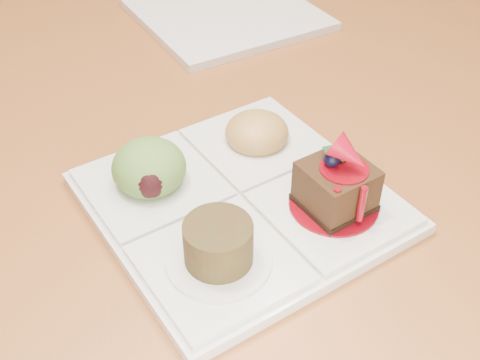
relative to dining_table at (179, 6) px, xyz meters
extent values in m
plane|color=#553718|center=(0.00, 0.00, -0.68)|extent=(6.00, 6.00, 0.00)
cylinder|color=#965A27|center=(-0.44, 0.84, -0.33)|extent=(0.06, 0.06, 0.71)
cylinder|color=black|center=(0.48, -0.19, -0.47)|extent=(0.04, 0.04, 0.43)
cube|color=silver|center=(0.01, -0.63, 0.07)|extent=(0.35, 0.35, 0.01)
cube|color=silver|center=(0.09, -0.67, 0.08)|extent=(0.16, 0.16, 0.01)
cube|color=silver|center=(-0.02, -0.72, 0.08)|extent=(0.16, 0.16, 0.01)
cube|color=silver|center=(-0.08, -0.60, 0.08)|extent=(0.16, 0.16, 0.01)
cube|color=silver|center=(0.04, -0.55, 0.08)|extent=(0.16, 0.16, 0.01)
cylinder|color=maroon|center=(0.09, -0.67, 0.09)|extent=(0.09, 0.09, 0.00)
cube|color=black|center=(0.09, -0.67, 0.09)|extent=(0.08, 0.08, 0.01)
cube|color=#321E0D|center=(0.09, -0.67, 0.11)|extent=(0.08, 0.08, 0.04)
cylinder|color=maroon|center=(0.09, -0.67, 0.13)|extent=(0.04, 0.04, 0.00)
sphere|color=black|center=(0.09, -0.66, 0.14)|extent=(0.02, 0.02, 0.02)
cone|color=#A90A1F|center=(0.10, -0.67, 0.15)|extent=(0.05, 0.05, 0.04)
cube|color=#124818|center=(0.10, -0.65, 0.14)|extent=(0.02, 0.02, 0.01)
cube|color=#124818|center=(0.09, -0.65, 0.14)|extent=(0.01, 0.02, 0.01)
cylinder|color=maroon|center=(0.08, -0.70, 0.11)|extent=(0.01, 0.01, 0.04)
cylinder|color=maroon|center=(0.11, -0.70, 0.11)|extent=(0.01, 0.01, 0.04)
cylinder|color=maroon|center=(0.06, -0.66, 0.11)|extent=(0.01, 0.01, 0.04)
cylinder|color=silver|center=(-0.02, -0.72, 0.09)|extent=(0.09, 0.09, 0.00)
cylinder|color=#3F1E12|center=(-0.02, -0.72, 0.11)|extent=(0.06, 0.06, 0.04)
cylinder|color=#4F3010|center=(-0.02, -0.72, 0.12)|extent=(0.05, 0.05, 0.00)
ellipsoid|color=#527E33|center=(-0.08, -0.60, 0.10)|extent=(0.07, 0.07, 0.06)
ellipsoid|color=black|center=(-0.08, -0.63, 0.10)|extent=(0.04, 0.03, 0.03)
ellipsoid|color=#AC7E3E|center=(0.04, -0.55, 0.09)|extent=(0.07, 0.07, 0.04)
cube|color=#B8540D|center=(0.05, -0.55, 0.10)|extent=(0.02, 0.02, 0.02)
cube|color=#397A1A|center=(0.04, -0.53, 0.10)|extent=(0.02, 0.02, 0.01)
cube|color=#B8540D|center=(0.03, -0.55, 0.10)|extent=(0.02, 0.02, 0.01)
cube|color=#397A1A|center=(0.05, -0.57, 0.10)|extent=(0.02, 0.02, 0.02)
cube|color=silver|center=(0.06, -0.20, 0.07)|extent=(0.32, 0.32, 0.01)
camera|label=1|loc=(-0.06, -1.07, 0.47)|focal=45.00mm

